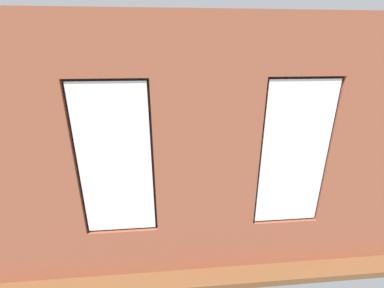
% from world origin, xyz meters
% --- Properties ---
extents(ground_plane, '(7.01, 5.53, 0.10)m').
position_xyz_m(ground_plane, '(0.00, 0.00, -0.05)').
color(ground_plane, brown).
extents(brick_wall_with_windows, '(6.41, 0.30, 3.36)m').
position_xyz_m(brick_wall_with_windows, '(0.00, 2.38, 1.66)').
color(brick_wall_with_windows, '#9E5138').
rests_on(brick_wall_with_windows, ground_plane).
extents(white_wall_right, '(0.10, 4.53, 3.36)m').
position_xyz_m(white_wall_right, '(3.15, 0.20, 1.68)').
color(white_wall_right, white).
rests_on(white_wall_right, ground_plane).
extents(couch_by_window, '(1.84, 0.87, 0.80)m').
position_xyz_m(couch_by_window, '(0.28, 1.73, 0.33)').
color(couch_by_window, black).
rests_on(couch_by_window, ground_plane).
extents(couch_left, '(0.93, 1.85, 0.80)m').
position_xyz_m(couch_left, '(-2.50, 0.13, 0.33)').
color(couch_left, black).
rests_on(couch_left, ground_plane).
extents(coffee_table, '(1.31, 0.85, 0.41)m').
position_xyz_m(coffee_table, '(0.02, -0.45, 0.36)').
color(coffee_table, tan).
rests_on(coffee_table, ground_plane).
extents(cup_ceramic, '(0.07, 0.07, 0.08)m').
position_xyz_m(cup_ceramic, '(0.41, -0.32, 0.45)').
color(cup_ceramic, '#4C4C51').
rests_on(cup_ceramic, coffee_table).
extents(candle_jar, '(0.08, 0.08, 0.12)m').
position_xyz_m(candle_jar, '(-0.34, -0.60, 0.47)').
color(candle_jar, '#B7333D').
rests_on(candle_jar, coffee_table).
extents(table_plant_small, '(0.12, 0.12, 0.19)m').
position_xyz_m(table_plant_small, '(0.02, -0.45, 0.51)').
color(table_plant_small, brown).
rests_on(table_plant_small, coffee_table).
extents(remote_silver, '(0.05, 0.17, 0.02)m').
position_xyz_m(remote_silver, '(-0.08, -0.32, 0.42)').
color(remote_silver, '#B2B2B7').
rests_on(remote_silver, coffee_table).
extents(remote_gray, '(0.17, 0.06, 0.02)m').
position_xyz_m(remote_gray, '(0.18, -0.56, 0.42)').
color(remote_gray, '#59595B').
rests_on(remote_gray, coffee_table).
extents(media_console, '(1.26, 0.42, 0.49)m').
position_xyz_m(media_console, '(2.85, -0.05, 0.24)').
color(media_console, black).
rests_on(media_console, ground_plane).
extents(tv_flatscreen, '(1.23, 0.20, 0.83)m').
position_xyz_m(tv_flatscreen, '(2.85, -0.05, 0.91)').
color(tv_flatscreen, black).
rests_on(tv_flatscreen, media_console).
extents(potted_plant_foreground_right, '(0.86, 0.77, 1.13)m').
position_xyz_m(potted_plant_foreground_right, '(2.55, -1.71, 0.63)').
color(potted_plant_foreground_right, beige).
rests_on(potted_plant_foreground_right, ground_plane).
extents(potted_plant_near_tv, '(1.18, 1.09, 1.22)m').
position_xyz_m(potted_plant_near_tv, '(2.30, 1.03, 0.78)').
color(potted_plant_near_tv, beige).
rests_on(potted_plant_near_tv, ground_plane).
extents(potted_plant_corner_far_left, '(0.54, 0.54, 0.80)m').
position_xyz_m(potted_plant_corner_far_left, '(-2.65, 1.83, 0.54)').
color(potted_plant_corner_far_left, beige).
rests_on(potted_plant_corner_far_left, ground_plane).
extents(potted_plant_beside_window_right, '(0.96, 0.95, 1.40)m').
position_xyz_m(potted_plant_beside_window_right, '(2.51, 1.82, 0.81)').
color(potted_plant_beside_window_right, gray).
rests_on(potted_plant_beside_window_right, ground_plane).
extents(potted_plant_between_couches, '(0.73, 0.77, 0.99)m').
position_xyz_m(potted_plant_between_couches, '(-1.10, 1.69, 0.61)').
color(potted_plant_between_couches, '#47423D').
rests_on(potted_plant_between_couches, ground_plane).
extents(potted_plant_by_left_couch, '(0.41, 0.41, 0.60)m').
position_xyz_m(potted_plant_by_left_couch, '(-2.10, -1.24, 0.41)').
color(potted_plant_by_left_couch, beige).
rests_on(potted_plant_by_left_couch, ground_plane).
extents(potted_plant_mid_room_small, '(0.31, 0.31, 0.49)m').
position_xyz_m(potted_plant_mid_room_small, '(-1.18, -0.87, 0.33)').
color(potted_plant_mid_room_small, beige).
rests_on(potted_plant_mid_room_small, ground_plane).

